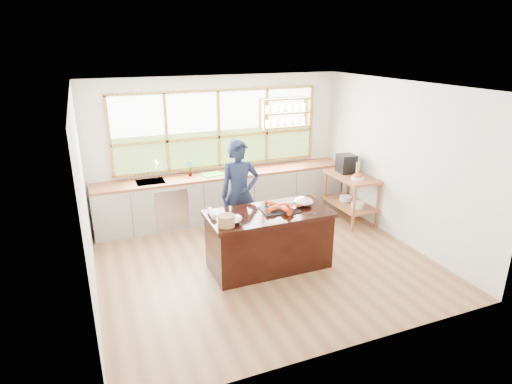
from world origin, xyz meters
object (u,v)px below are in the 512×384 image
espresso_machine (346,164)px  wicker_basket (226,221)px  island (269,239)px  cook (240,194)px

espresso_machine → wicker_basket: espresso_machine is taller
island → cook: bearing=99.4°
espresso_machine → cook: bearing=-164.7°
espresso_machine → wicker_basket: size_ratio=1.47×
espresso_machine → wicker_basket: bearing=-147.5°
wicker_basket → cook: bearing=61.8°
cook → island: bearing=-75.3°
cook → espresso_machine: cook is taller
island → cook: size_ratio=1.02×
cook → wicker_basket: cook is taller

